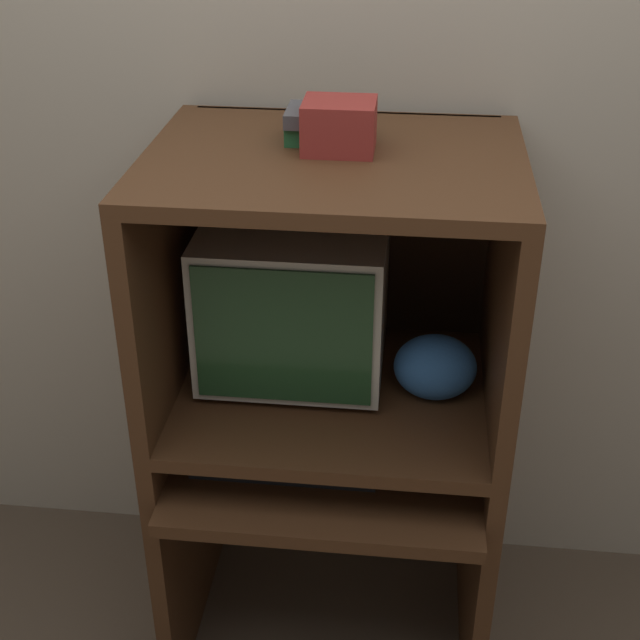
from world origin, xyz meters
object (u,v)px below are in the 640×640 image
(keyboard, at_px, (285,463))
(storage_box, at_px, (339,126))
(book_stack, at_px, (324,124))
(crt_monitor, at_px, (295,296))
(snack_bag, at_px, (435,367))
(mouse, at_px, (401,466))

(keyboard, distance_m, storage_box, 0.82)
(keyboard, height_order, book_stack, book_stack)
(crt_monitor, distance_m, keyboard, 0.41)
(book_stack, relative_size, storage_box, 1.09)
(crt_monitor, height_order, snack_bag, crt_monitor)
(keyboard, distance_m, book_stack, 0.81)
(mouse, height_order, snack_bag, snack_bag)
(crt_monitor, bearing_deg, mouse, -38.70)
(crt_monitor, distance_m, mouse, 0.49)
(storage_box, bearing_deg, snack_bag, -7.64)
(mouse, distance_m, book_stack, 0.83)
(book_stack, bearing_deg, crt_monitor, 173.57)
(snack_bag, bearing_deg, mouse, -117.29)
(book_stack, bearing_deg, keyboard, -105.98)
(crt_monitor, relative_size, book_stack, 2.63)
(keyboard, bearing_deg, crt_monitor, 91.05)
(mouse, bearing_deg, snack_bag, 62.71)
(mouse, relative_size, book_stack, 0.44)
(crt_monitor, relative_size, storage_box, 2.86)
(book_stack, distance_m, storage_box, 0.07)
(keyboard, xyz_separation_m, mouse, (0.28, 0.01, 0.00))
(crt_monitor, bearing_deg, storage_box, -29.09)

